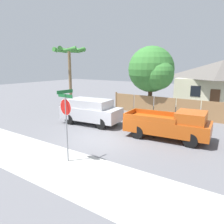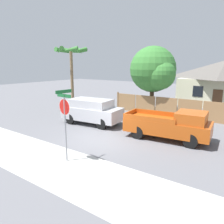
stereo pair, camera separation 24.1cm
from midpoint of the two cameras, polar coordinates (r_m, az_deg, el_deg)
The scene contains 9 objects.
ground_plane at distance 13.00m, azimuth -2.57°, elevation -7.45°, with size 80.00×80.00×0.00m, color slate.
sidewalk_strip at distance 10.61m, azimuth -14.91°, elevation -12.57°, with size 36.00×3.20×0.01m.
wooden_fence at distance 18.84m, azimuth 19.90°, elevation 0.63°, with size 14.13×0.12×1.72m.
house at distance 26.57m, azimuth 27.45°, elevation 6.90°, with size 9.03×6.42×4.83m.
oak_tree at distance 20.61m, azimuth 11.32°, elevation 10.60°, with size 4.41×4.20×6.05m.
palm_tree at distance 21.61m, azimuth -10.32°, elevation 14.19°, with size 2.94×3.15×5.99m.
red_suv at distance 16.35m, azimuth -4.93°, elevation 0.36°, with size 4.64×2.38×1.87m.
orange_pickup at distance 13.39m, azimuth 15.49°, elevation -3.31°, with size 5.10×2.40×1.79m.
stop_sign at distance 9.91m, azimuth -11.56°, elevation -0.38°, with size 0.94×0.85×3.32m.
Camera 2 is at (7.65, -9.55, 4.41)m, focal length 35.00 mm.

